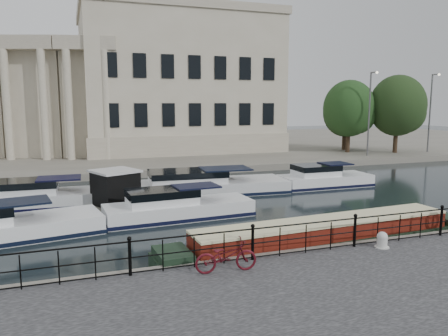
# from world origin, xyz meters

# --- Properties ---
(ground_plane) EXTENTS (160.00, 160.00, 0.00)m
(ground_plane) POSITION_xyz_m (0.00, 0.00, 0.00)
(ground_plane) COLOR black
(ground_plane) RESTS_ON ground
(far_bank) EXTENTS (120.00, 42.00, 0.55)m
(far_bank) POSITION_xyz_m (0.00, 39.00, 0.28)
(far_bank) COLOR #6B665B
(far_bank) RESTS_ON ground_plane
(railing) EXTENTS (24.14, 0.14, 1.22)m
(railing) POSITION_xyz_m (0.00, -2.25, 1.20)
(railing) COLOR black
(railing) RESTS_ON near_quay
(civic_building) EXTENTS (53.55, 31.84, 16.85)m
(civic_building) POSITION_xyz_m (-1.00, 34.71, 7.04)
(civic_building) COLOR #ADA38C
(civic_building) RESTS_ON far_bank
(lamp_posts) EXTENTS (8.24, 1.55, 8.07)m
(lamp_posts) POSITION_xyz_m (26.00, 20.70, 4.80)
(lamp_posts) COLOR #59595B
(lamp_posts) RESTS_ON far_bank
(bicycle) EXTENTS (1.99, 0.84, 1.02)m
(bicycle) POSITION_xyz_m (-1.19, -2.95, 1.06)
(bicycle) COLOR #4A0D15
(bicycle) RESTS_ON near_quay
(mooring_bollard) EXTENTS (0.52, 0.52, 0.58)m
(mooring_bollard) POSITION_xyz_m (4.87, -2.68, 0.82)
(mooring_bollard) COLOR #B9B9B4
(mooring_bollard) RESTS_ON near_quay
(narrowboat) EXTENTS (13.77, 2.59, 1.51)m
(narrowboat) POSITION_xyz_m (3.75, -0.79, 0.37)
(narrowboat) COLOR black
(narrowboat) RESTS_ON ground_plane
(harbour_hut) EXTENTS (3.74, 3.48, 2.18)m
(harbour_hut) POSITION_xyz_m (-3.32, 8.88, 0.95)
(harbour_hut) COLOR #6B665B
(harbour_hut) RESTS_ON ground_plane
(cabin_cruisers) EXTENTS (27.79, 10.27, 1.99)m
(cabin_cruisers) POSITION_xyz_m (-1.28, 8.66, 0.37)
(cabin_cruisers) COLOR white
(cabin_cruisers) RESTS_ON ground_plane
(trees) EXTENTS (9.88, 9.36, 7.98)m
(trees) POSITION_xyz_m (24.14, 23.23, 4.91)
(trees) COLOR black
(trees) RESTS_ON far_bank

